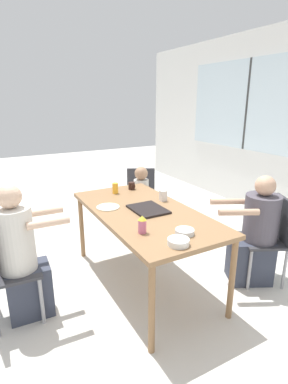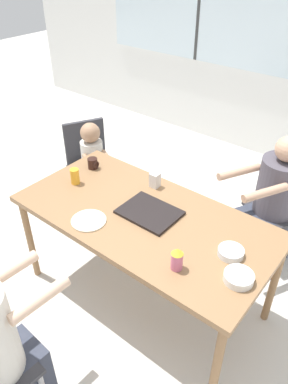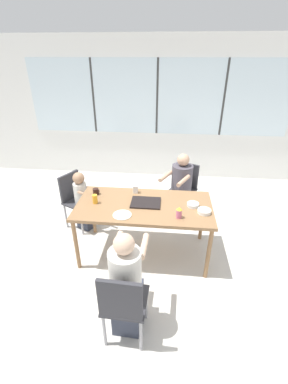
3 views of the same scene
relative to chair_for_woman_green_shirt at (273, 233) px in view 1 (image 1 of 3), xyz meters
name	(u,v)px [view 1 (image 1 of 3)]	position (x,y,z in m)	size (l,w,h in m)	color
ground_plane	(144,281)	(-0.57, -1.13, -0.52)	(16.00, 16.00, 0.00)	beige
dining_table	(144,216)	(-0.57, -1.13, 0.19)	(1.71, 0.86, 0.77)	olive
chair_for_woman_green_shirt	(273,233)	(0.00, 0.00, 0.00)	(0.54, 0.54, 0.87)	#333338
chair_for_man_blue_shirt	(0,265)	(-0.63, -2.40, 0.00)	(0.42, 0.42, 0.87)	#333338
chair_for_toddler	(141,195)	(-1.70, -0.56, 0.00)	(0.54, 0.54, 0.87)	#333338
person_woman_green_shirt	(255,236)	(-0.08, -0.15, -0.03)	(0.56, 0.68, 1.10)	#333847
person_man_blue_shirt	(22,259)	(-0.62, -2.23, 0.01)	(0.34, 0.56, 1.16)	#333847
person_toddler	(141,203)	(-1.56, -0.63, -0.07)	(0.40, 0.34, 0.94)	#333847
food_tray_dark	(148,209)	(-0.55, -1.10, 0.26)	(0.37, 0.29, 0.02)	black
coffee_mug	(132,186)	(-1.24, -0.93, 0.29)	(0.08, 0.08, 0.08)	black
sippy_cup	(142,224)	(-0.14, -1.38, 0.32)	(0.07, 0.07, 0.14)	#CC668C
juice_glass	(115,188)	(-1.19, -1.15, 0.31)	(0.06, 0.06, 0.12)	gold
milk_carton_small	(163,196)	(-0.72, -0.83, 0.31)	(0.06, 0.06, 0.11)	silver
bowl_white_shallow	(178,242)	(0.16, -1.25, 0.27)	(0.16, 0.16, 0.05)	white
bowl_cereal	(185,232)	(0.04, -1.11, 0.27)	(0.15, 0.15, 0.04)	silver
plate_tortillas	(108,207)	(-0.80, -1.40, 0.26)	(0.22, 0.22, 0.01)	beige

